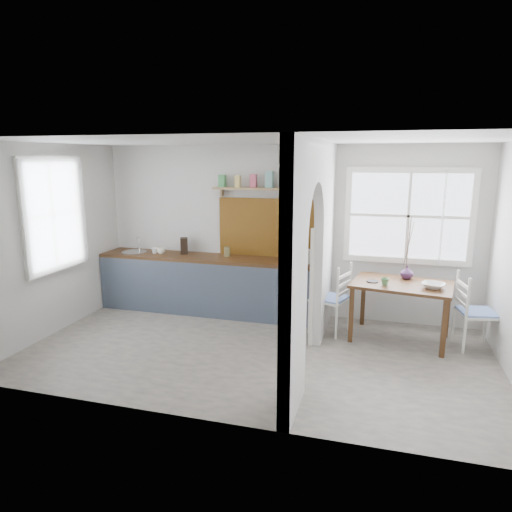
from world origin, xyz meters
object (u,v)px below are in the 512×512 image
(chair_left, at_px, (330,298))
(vase, at_px, (407,272))
(chair_right, at_px, (477,312))
(kettle, at_px, (308,256))
(dining_table, at_px, (400,311))

(chair_left, distance_m, vase, 1.10)
(chair_right, bearing_deg, kettle, 70.14)
(kettle, bearing_deg, chair_right, -20.08)
(chair_right, bearing_deg, dining_table, 77.08)
(kettle, bearing_deg, chair_left, -48.22)
(dining_table, xyz_separation_m, kettle, (-1.31, 0.33, 0.61))
(dining_table, xyz_separation_m, vase, (0.07, 0.25, 0.48))
(vase, bearing_deg, chair_left, -168.58)
(kettle, relative_size, vase, 1.12)
(dining_table, relative_size, kettle, 6.16)
(vase, bearing_deg, kettle, 176.62)
(kettle, distance_m, vase, 1.39)
(chair_left, distance_m, kettle, 0.69)
(chair_right, relative_size, kettle, 4.81)
(chair_left, relative_size, vase, 5.43)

